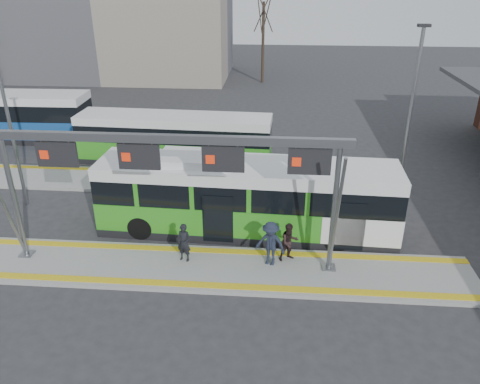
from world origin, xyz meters
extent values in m
plane|color=#2D2D30|center=(0.00, 0.00, 0.00)|extent=(120.00, 120.00, 0.00)
cube|color=gray|center=(0.00, 0.00, 0.07)|extent=(22.00, 3.00, 0.15)
cube|color=gray|center=(-4.00, 8.00, 0.07)|extent=(20.00, 3.00, 0.15)
cube|color=yellow|center=(0.00, 1.15, 0.16)|extent=(22.00, 0.35, 0.02)
cube|color=yellow|center=(0.00, -1.15, 0.16)|extent=(22.00, 0.35, 0.02)
cube|color=yellow|center=(-4.00, 9.15, 0.16)|extent=(20.00, 0.35, 0.02)
cylinder|color=slate|center=(-6.50, 0.30, 2.67)|extent=(0.20, 0.20, 5.05)
cube|color=slate|center=(-6.50, 0.30, 0.18)|extent=(0.50, 0.50, 0.06)
cylinder|color=slate|center=(-6.50, -0.40, 2.67)|extent=(0.12, 1.46, 4.90)
cylinder|color=slate|center=(5.50, 0.30, 2.67)|extent=(0.20, 0.20, 5.05)
cube|color=slate|center=(5.50, 0.30, 0.18)|extent=(0.50, 0.50, 0.06)
cylinder|color=slate|center=(5.50, -0.40, 2.67)|extent=(0.12, 1.46, 4.90)
cube|color=slate|center=(-0.50, 0.30, 5.20)|extent=(13.00, 0.25, 0.30)
cube|color=black|center=(-4.50, 0.30, 4.50)|extent=(1.50, 0.12, 0.95)
cube|color=red|center=(-4.95, 0.23, 4.50)|extent=(0.32, 0.02, 0.32)
cube|color=black|center=(-1.50, 0.30, 4.50)|extent=(1.50, 0.12, 0.95)
cube|color=red|center=(-1.95, 0.23, 4.50)|extent=(0.32, 0.02, 0.32)
cube|color=black|center=(1.50, 0.30, 4.50)|extent=(1.50, 0.12, 0.95)
cube|color=red|center=(1.05, 0.23, 4.50)|extent=(0.32, 0.02, 0.32)
cube|color=black|center=(4.50, 0.30, 4.50)|extent=(1.50, 0.12, 0.95)
cube|color=red|center=(4.05, 0.23, 4.50)|extent=(0.32, 0.02, 0.32)
cube|color=black|center=(2.17, 3.16, 0.19)|extent=(12.81, 3.22, 0.37)
cube|color=#2F8F1F|center=(2.17, 3.16, 0.98)|extent=(12.81, 3.22, 1.22)
cube|color=black|center=(2.17, 3.16, 2.12)|extent=(12.81, 3.14, 1.06)
cube|color=white|center=(2.17, 3.16, 2.91)|extent=(12.81, 3.22, 0.53)
cube|color=orange|center=(8.51, 2.90, 2.81)|extent=(0.13, 1.89, 0.30)
cube|color=white|center=(0.05, 3.25, 3.34)|extent=(3.25, 2.02, 0.32)
cylinder|color=black|center=(-2.33, 2.14, 0.53)|extent=(1.07, 0.36, 1.06)
cylinder|color=black|center=(-2.23, 4.54, 0.53)|extent=(1.07, 0.36, 1.06)
cylinder|color=black|center=(5.93, 1.81, 0.53)|extent=(1.07, 0.36, 1.06)
cylinder|color=black|center=(6.03, 4.20, 0.53)|extent=(1.07, 0.36, 1.06)
cube|color=black|center=(-2.63, 11.14, 0.17)|extent=(11.48, 2.93, 0.33)
cube|color=#2F8F1F|center=(-2.63, 11.14, 0.88)|extent=(11.48, 2.93, 1.09)
cube|color=black|center=(-2.63, 11.14, 1.90)|extent=(11.48, 2.86, 0.95)
cube|color=white|center=(-2.63, 11.14, 2.61)|extent=(11.48, 2.93, 0.47)
cylinder|color=black|center=(-6.66, 10.26, 0.47)|extent=(0.96, 0.33, 0.95)
cylinder|color=black|center=(-6.57, 12.38, 0.47)|extent=(0.96, 0.33, 0.95)
cylinder|color=black|center=(0.73, 9.93, 0.47)|extent=(0.96, 0.33, 0.95)
cylinder|color=black|center=(0.83, 12.05, 0.47)|extent=(0.96, 0.33, 0.95)
cube|color=black|center=(-15.30, 14.32, 0.18)|extent=(12.12, 2.96, 0.37)
cube|color=#17478D|center=(-15.30, 14.32, 0.97)|extent=(12.12, 2.96, 1.21)
cylinder|color=black|center=(-11.65, 13.21, 0.52)|extent=(1.06, 0.34, 1.05)
cylinder|color=black|center=(-11.71, 15.59, 0.52)|extent=(1.06, 0.34, 1.05)
imported|color=black|center=(-0.09, 0.42, 0.93)|extent=(0.65, 0.51, 1.57)
imported|color=black|center=(3.98, 0.78, 0.94)|extent=(0.95, 0.87, 1.58)
imported|color=#1D2334|center=(3.25, 0.41, 1.06)|extent=(1.33, 1.01, 1.82)
cylinder|color=#382B21|center=(-5.11, 31.98, 3.23)|extent=(0.28, 0.28, 6.47)
cylinder|color=#382B21|center=(1.80, 33.42, 3.86)|extent=(0.28, 0.28, 7.71)
cylinder|color=slate|center=(-8.84, 4.90, 3.86)|extent=(0.16, 0.16, 7.73)
cylinder|color=slate|center=(9.03, 5.20, 4.24)|extent=(0.16, 0.16, 8.49)
cube|color=black|center=(9.03, 5.20, 8.49)|extent=(0.50, 0.25, 0.12)
camera|label=1|loc=(3.27, -14.84, 10.50)|focal=35.00mm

